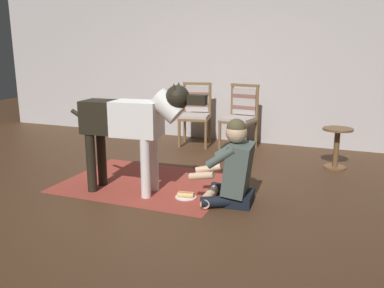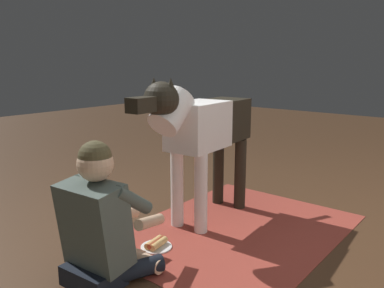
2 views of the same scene
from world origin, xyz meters
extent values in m
plane|color=#482E1C|center=(0.00, 0.00, 0.00)|extent=(15.30, 15.30, 0.00)
cube|color=beige|center=(0.00, 2.70, 1.30)|extent=(8.84, 0.10, 2.60)
cube|color=#9A3A2E|center=(-0.16, 0.18, 0.00)|extent=(1.88, 1.42, 0.01)
cylinder|color=brown|center=(-0.07, 1.94, 0.21)|extent=(0.04, 0.04, 0.42)
cylinder|color=brown|center=(-0.48, 1.86, 0.21)|extent=(0.04, 0.04, 0.42)
cylinder|color=brown|center=(-0.15, 2.34, 0.21)|extent=(0.04, 0.04, 0.42)
cylinder|color=brown|center=(-0.55, 2.27, 0.21)|extent=(0.04, 0.04, 0.42)
cube|color=brown|center=(-0.31, 2.10, 0.44)|extent=(0.54, 0.54, 0.04)
cube|color=#B4A8A1|center=(-0.31, 2.10, 0.48)|extent=(0.49, 0.49, 0.04)
cylinder|color=brown|center=(-0.15, 2.34, 0.72)|extent=(0.04, 0.04, 0.52)
cylinder|color=brown|center=(-0.55, 2.27, 0.72)|extent=(0.04, 0.04, 0.52)
cube|color=brown|center=(-0.35, 2.31, 0.96)|extent=(0.46, 0.13, 0.04)
cube|color=#B4A8A1|center=(-0.35, 2.31, 0.71)|extent=(0.38, 0.12, 0.40)
cube|color=brown|center=(-0.35, 2.31, 0.80)|extent=(0.39, 0.13, 0.06)
cube|color=brown|center=(-0.35, 2.31, 0.62)|extent=(0.39, 0.13, 0.06)
cylinder|color=brown|center=(0.57, 1.86, 0.21)|extent=(0.04, 0.04, 0.42)
cylinder|color=brown|center=(0.16, 1.93, 0.21)|extent=(0.04, 0.04, 0.42)
cylinder|color=brown|center=(0.63, 2.27, 0.21)|extent=(0.04, 0.04, 0.42)
cylinder|color=brown|center=(0.22, 2.34, 0.21)|extent=(0.04, 0.04, 0.42)
cube|color=brown|center=(0.40, 2.10, 0.44)|extent=(0.53, 0.53, 0.04)
cube|color=#B4A8A1|center=(0.40, 2.10, 0.48)|extent=(0.49, 0.49, 0.04)
cylinder|color=brown|center=(0.63, 2.27, 0.72)|extent=(0.04, 0.04, 0.52)
cylinder|color=brown|center=(0.22, 2.34, 0.72)|extent=(0.04, 0.04, 0.52)
cube|color=brown|center=(0.43, 2.31, 0.96)|extent=(0.46, 0.12, 0.04)
cube|color=#B4A8A1|center=(0.43, 2.31, 0.71)|extent=(0.38, 0.11, 0.40)
cube|color=brown|center=(0.43, 2.31, 0.80)|extent=(0.39, 0.12, 0.06)
cube|color=brown|center=(0.43, 2.31, 0.62)|extent=(0.39, 0.12, 0.06)
cube|color=black|center=(1.01, -0.05, 0.06)|extent=(0.27, 0.36, 0.12)
cylinder|color=black|center=(0.86, -0.22, 0.07)|extent=(0.40, 0.29, 0.11)
cylinder|color=beige|center=(0.70, -0.16, 0.06)|extent=(0.15, 0.37, 0.09)
cylinder|color=black|center=(0.84, 0.09, 0.07)|extent=(0.41, 0.24, 0.11)
cylinder|color=beige|center=(0.69, 0.01, 0.06)|extent=(0.09, 0.36, 0.09)
cube|color=#495750|center=(0.98, -0.06, 0.37)|extent=(0.31, 0.42, 0.52)
cylinder|color=#495750|center=(0.85, -0.24, 0.52)|extent=(0.30, 0.10, 0.24)
cylinder|color=beige|center=(0.65, -0.21, 0.30)|extent=(0.27, 0.09, 0.12)
cylinder|color=#495750|center=(0.83, 0.11, 0.52)|extent=(0.30, 0.10, 0.24)
cylinder|color=beige|center=(0.63, 0.04, 0.30)|extent=(0.28, 0.13, 0.12)
sphere|color=beige|center=(0.95, -0.06, 0.73)|extent=(0.21, 0.21, 0.21)
sphere|color=#4D462B|center=(0.95, -0.06, 0.77)|extent=(0.19, 0.19, 0.19)
cylinder|color=white|center=(0.03, -0.01, 0.31)|extent=(0.10, 0.10, 0.63)
cylinder|color=white|center=(0.04, -0.24, 0.31)|extent=(0.10, 0.10, 0.63)
cylinder|color=black|center=(-0.60, -0.06, 0.31)|extent=(0.10, 0.10, 0.63)
cylinder|color=black|center=(-0.59, -0.29, 0.31)|extent=(0.10, 0.10, 0.63)
cube|color=white|center=(-0.10, -0.14, 0.81)|extent=(0.52, 0.36, 0.37)
cube|color=black|center=(-0.48, -0.17, 0.81)|extent=(0.45, 0.34, 0.35)
cylinder|color=white|center=(0.24, -0.11, 0.96)|extent=(0.38, 0.25, 0.36)
sphere|color=black|center=(0.35, -0.10, 1.05)|extent=(0.24, 0.24, 0.24)
cube|color=black|center=(0.56, -0.09, 1.03)|extent=(0.19, 0.12, 0.10)
cone|color=black|center=(0.33, -0.03, 1.14)|extent=(0.09, 0.09, 0.11)
cone|color=black|center=(0.35, -0.18, 1.14)|extent=(0.09, 0.09, 0.11)
cylinder|color=black|center=(-0.71, -0.18, 0.78)|extent=(0.32, 0.07, 0.21)
cylinder|color=white|center=(0.43, -0.10, 0.01)|extent=(0.22, 0.22, 0.01)
cylinder|color=#E4B86C|center=(0.44, -0.12, 0.04)|extent=(0.17, 0.08, 0.05)
cylinder|color=#E4B86C|center=(0.43, -0.08, 0.04)|extent=(0.17, 0.08, 0.05)
cylinder|color=#AC4E2E|center=(0.43, -0.10, 0.04)|extent=(0.18, 0.06, 0.04)
cylinder|color=brown|center=(1.83, 1.60, 0.25)|extent=(0.07, 0.07, 0.50)
cylinder|color=brown|center=(1.83, 1.60, 0.01)|extent=(0.28, 0.28, 0.02)
cylinder|color=brown|center=(1.83, 1.60, 0.52)|extent=(0.38, 0.38, 0.02)
camera|label=1|loc=(1.96, -3.79, 1.54)|focal=37.99mm
camera|label=2|loc=(2.27, 1.73, 1.30)|focal=36.68mm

